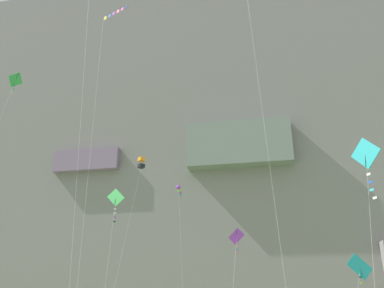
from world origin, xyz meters
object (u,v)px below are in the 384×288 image
object	(u,v)px
kite_diamond_near_cliff	(366,156)
kite_diamond_high_center	(115,201)
kite_diamond_upper_left	(360,268)
kite_windsock_far_left	(179,190)
kite_diamond_upper_right	(14,84)
kite_banner_mid_left	(111,39)
kite_diamond_mid_center	(236,241)
kite_box_high_right	(141,163)

from	to	relation	value
kite_diamond_near_cliff	kite_diamond_high_center	xyz separation A→B (m)	(-20.55, 5.74, -0.85)
kite_diamond_upper_left	kite_windsock_far_left	xyz separation A→B (m)	(-19.02, 13.94, 11.83)
kite_diamond_high_center	kite_diamond_upper_right	bearing A→B (deg)	166.56
kite_diamond_upper_left	kite_banner_mid_left	size ratio (longest dim) A/B	0.24
kite_diamond_near_cliff	kite_diamond_upper_left	size ratio (longest dim) A/B	1.96
kite_diamond_mid_center	kite_windsock_far_left	xyz separation A→B (m)	(-8.63, 14.80, 9.37)
kite_diamond_upper_left	kite_box_high_right	bearing A→B (deg)	168.11
kite_diamond_upper_left	kite_diamond_mid_center	size ratio (longest dim) A/B	0.75
kite_banner_mid_left	kite_windsock_far_left	size ratio (longest dim) A/B	1.69
kite_diamond_near_cliff	kite_diamond_high_center	world-z (taller)	kite_diamond_near_cliff
kite_banner_mid_left	kite_windsock_far_left	xyz separation A→B (m)	(2.15, 21.84, -9.10)
kite_diamond_high_center	kite_diamond_mid_center	bearing A→B (deg)	16.58
kite_box_high_right	kite_diamond_upper_right	xyz separation A→B (m)	(-15.34, -4.76, 9.68)
kite_diamond_near_cliff	kite_banner_mid_left	bearing A→B (deg)	174.86
kite_box_high_right	kite_diamond_upper_left	distance (m)	25.37
kite_box_high_right	kite_banner_mid_left	world-z (taller)	kite_banner_mid_left
kite_diamond_near_cliff	kite_diamond_upper_left	bearing A→B (deg)	87.37
kite_banner_mid_left	kite_box_high_right	bearing A→B (deg)	91.83
kite_box_high_right	kite_windsock_far_left	world-z (taller)	kite_box_high_right
kite_diamond_mid_center	kite_banner_mid_left	xyz separation A→B (m)	(-10.78, -7.04, 18.47)
kite_diamond_high_center	kite_diamond_upper_left	xyz separation A→B (m)	(21.00, 4.02, -5.80)
kite_diamond_upper_left	kite_diamond_near_cliff	bearing A→B (deg)	-92.63
kite_diamond_upper_left	kite_diamond_upper_right	bearing A→B (deg)	-179.66
kite_windsock_far_left	kite_diamond_near_cliff	bearing A→B (deg)	-51.91
kite_diamond_near_cliff	kite_diamond_mid_center	world-z (taller)	kite_diamond_near_cliff
kite_diamond_upper_right	kite_windsock_far_left	distance (m)	25.07
kite_diamond_near_cliff	kite_diamond_upper_right	distance (m)	40.78
kite_diamond_high_center	kite_diamond_upper_left	bearing A→B (deg)	10.83
kite_diamond_high_center	kite_windsock_far_left	world-z (taller)	kite_windsock_far_left
kite_diamond_mid_center	kite_diamond_upper_left	bearing A→B (deg)	4.73
kite_diamond_high_center	kite_diamond_upper_right	size ratio (longest dim) A/B	0.44
kite_diamond_near_cliff	kite_diamond_mid_center	size ratio (longest dim) A/B	1.48
kite_diamond_upper_left	kite_diamond_high_center	bearing A→B (deg)	-169.17
kite_diamond_high_center	kite_diamond_upper_left	distance (m)	22.16
kite_diamond_high_center	kite_diamond_mid_center	world-z (taller)	kite_diamond_high_center
kite_box_high_right	kite_diamond_high_center	bearing A→B (deg)	-86.20
kite_diamond_near_cliff	kite_windsock_far_left	size ratio (longest dim) A/B	0.78
kite_diamond_near_cliff	kite_diamond_upper_right	world-z (taller)	kite_diamond_upper_right
kite_box_high_right	kite_diamond_mid_center	world-z (taller)	kite_box_high_right
kite_diamond_upper_right	kite_diamond_near_cliff	bearing A→B (deg)	-14.67
kite_box_high_right	kite_diamond_high_center	world-z (taller)	kite_box_high_right
kite_diamond_near_cliff	kite_banner_mid_left	xyz separation A→B (m)	(-20.72, 1.86, 14.27)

